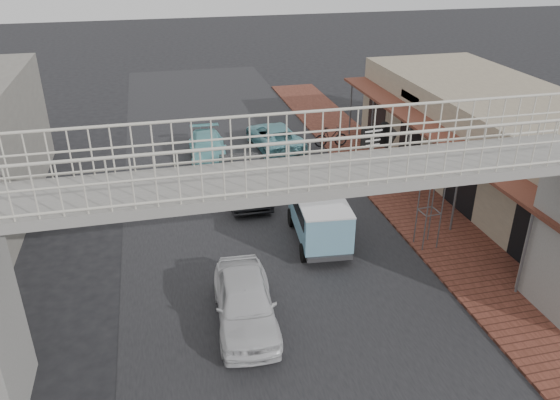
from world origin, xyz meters
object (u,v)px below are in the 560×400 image
angkot_van (319,213)px  arrow_sign (390,135)px  motorcycle_far (331,137)px  angkot_curb (274,136)px  dark_sedan (244,179)px  motorcycle_near (366,162)px  white_hatchback (245,302)px  angkot_far (208,148)px  street_clock (434,176)px

angkot_van → arrow_sign: bearing=45.3°
angkot_van → motorcycle_far: size_ratio=2.23×
angkot_curb → arrow_sign: bearing=112.7°
dark_sedan → motorcycle_near: bearing=10.2°
white_hatchback → angkot_far: (0.42, 12.60, -0.08)m
angkot_curb → angkot_van: size_ratio=1.17×
motorcycle_near → arrow_sign: bearing=-154.7°
white_hatchback → street_clock: bearing=24.6°
angkot_van → street_clock: (3.57, -1.23, 1.59)m
angkot_curb → arrow_sign: (3.45, -6.27, 1.93)m
angkot_van → arrow_sign: 5.47m
dark_sedan → arrow_sign: size_ratio=1.49×
dark_sedan → street_clock: (5.48, -5.65, 2.01)m
angkot_van → arrow_sign: (4.04, 3.41, 1.40)m
dark_sedan → street_clock: 8.12m
white_hatchback → dark_sedan: size_ratio=0.91×
angkot_curb → street_clock: 11.52m
angkot_curb → angkot_van: (-0.59, -9.68, 0.53)m
white_hatchback → angkot_van: (3.36, 3.85, 0.46)m
angkot_van → arrow_sign: size_ratio=1.27×
dark_sedan → motorcycle_far: (5.30, 4.52, -0.13)m
angkot_curb → arrow_sign: 7.41m
angkot_van → motorcycle_near: bearing=59.2°
white_hatchback → motorcycle_near: 11.79m
motorcycle_near → arrow_sign: (0.11, -2.01, 1.98)m
dark_sedan → street_clock: bearing=-45.4°
motorcycle_near → white_hatchback: bearing=164.0°
street_clock → arrow_sign: 4.67m
dark_sedan → arrow_sign: 6.30m
motorcycle_far → street_clock: bearing=-176.4°
motorcycle_near → motorcycle_far: (-0.54, 3.52, 0.03)m
white_hatchback → dark_sedan: bearing=83.9°
motorcycle_far → street_clock: size_ratio=0.54×
angkot_van → motorcycle_far: 9.57m
dark_sedan → motorcycle_far: dark_sedan is taller
motorcycle_far → street_clock: (0.18, -10.17, 2.14)m
angkot_curb → motorcycle_near: (3.34, -4.26, -0.04)m
angkot_van → motorcycle_near: size_ratio=2.09×
angkot_curb → street_clock: street_clock is taller
angkot_curb → angkot_far: size_ratio=1.06×
white_hatchback → motorcycle_far: 14.46m
angkot_curb → motorcycle_far: 2.90m
motorcycle_near → street_clock: (-0.36, -6.65, 2.17)m
motorcycle_near → motorcycle_far: size_ratio=1.07×
white_hatchback → street_clock: (6.93, 2.61, 2.05)m
white_hatchback → motorcycle_near: (7.29, 9.27, -0.12)m
angkot_van → motorcycle_near: 6.72m
arrow_sign → motorcycle_near: bearing=85.1°
motorcycle_near → angkot_curb: bearing=60.2°
angkot_far → street_clock: (6.51, -9.98, 2.14)m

